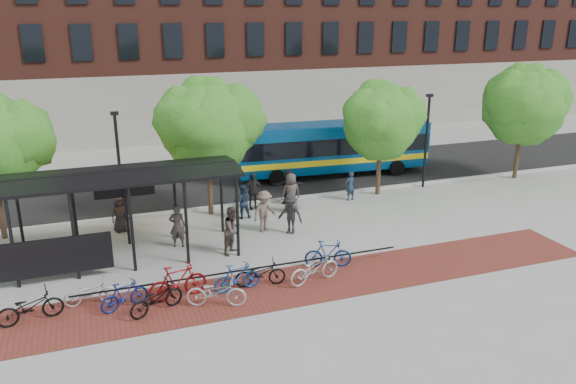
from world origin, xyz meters
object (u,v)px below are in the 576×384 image
object	(u,v)px
bus	(332,146)
pedestrian_2	(242,201)
pedestrian_7	(350,186)
pedestrian_1	(177,226)
pedestrian_8	(233,230)
pedestrian_3	(264,211)
bike_3	(124,295)
bike_8	(260,273)
pedestrian_4	(253,191)
bike_7	(237,277)
pedestrian_0	(119,214)
bike_6	(216,292)
bike_4	(156,298)
tree_d	(525,101)
tree_b	(209,122)
bus_shelter	(95,187)
lamp_post_left	(119,164)
lamp_post_right	(426,138)
pedestrian_6	(291,193)
bike_2	(90,293)
pedestrian_9	(290,214)
pedestrian_5	(289,187)
tree_c	(382,118)
bike_5	(177,282)
bike_10	(314,268)
bike_0	(30,307)

from	to	relation	value
bus	pedestrian_2	xyz separation A→B (m)	(-6.90, -5.31, -0.95)
bus	pedestrian_7	xyz separation A→B (m)	(-1.00, -4.65, -1.00)
pedestrian_1	pedestrian_8	xyz separation A→B (m)	(2.00, -1.38, 0.07)
pedestrian_3	bike_3	bearing A→B (deg)	-165.81
bike_8	pedestrian_4	distance (m)	8.17
bike_7	pedestrian_0	distance (m)	7.89
bike_6	pedestrian_1	size ratio (longest dim) A/B	1.09
bus	bike_4	distance (m)	17.45
tree_d	pedestrian_0	bearing A→B (deg)	-177.56
tree_b	pedestrian_1	xyz separation A→B (m)	(-2.20, -3.47, -3.55)
bike_4	bus_shelter	bearing A→B (deg)	-5.92
lamp_post_left	pedestrian_0	distance (m)	2.29
pedestrian_2	pedestrian_7	distance (m)	5.94
tree_d	bike_3	distance (m)	24.38
lamp_post_right	bike_7	xyz separation A→B (m)	(-12.80, -8.29, -2.23)
tree_d	bike_6	bearing A→B (deg)	-155.93
lamp_post_left	pedestrian_6	xyz separation A→B (m)	(7.74, -1.30, -1.79)
pedestrian_0	bike_3	bearing A→B (deg)	-116.01
bike_2	pedestrian_4	world-z (taller)	pedestrian_4
pedestrian_0	pedestrian_9	distance (m)	7.51
bike_6	bike_8	world-z (taller)	bike_6
bike_7	pedestrian_7	size ratio (longest dim) A/B	1.11
lamp_post_right	bike_8	bearing A→B (deg)	-145.50
bus	bike_6	world-z (taller)	bus
bike_6	pedestrian_5	bearing A→B (deg)	-12.36
tree_d	tree_c	bearing A→B (deg)	-180.00
bike_3	bike_8	size ratio (longest dim) A/B	0.91
bike_5	pedestrian_4	distance (m)	9.27
bike_3	bike_10	world-z (taller)	bike_10
bike_2	pedestrian_0	xyz separation A→B (m)	(1.40, 6.39, 0.37)
tree_d	bike_6	xyz separation A→B (m)	(-19.82, -8.85, -3.95)
bus_shelter	bike_6	bearing A→B (deg)	-55.81
bike_0	pedestrian_7	distance (m)	16.37
bike_6	bike_7	world-z (taller)	bike_6
bus	bike_0	xyz separation A→B (m)	(-15.60, -12.05, -1.25)
tree_b	pedestrian_8	world-z (taller)	tree_b
bus_shelter	pedestrian_6	bearing A→B (deg)	17.37
bike_8	pedestrian_0	distance (m)	8.23
bike_7	bike_2	bearing A→B (deg)	76.30
pedestrian_9	bike_8	bearing A→B (deg)	-75.23
tree_d	pedestrian_6	distance (m)	14.82
bus_shelter	bike_4	xyz separation A→B (m)	(1.51, -4.76, -2.50)
bike_5	pedestrian_4	world-z (taller)	pedestrian_4
bus_shelter	tree_b	xyz separation A→B (m)	(5.23, 3.83, 1.46)
tree_b	bike_2	bearing A→B (deg)	-127.99
bike_5	pedestrian_2	bearing A→B (deg)	-41.65
bike_5	bus	bearing A→B (deg)	-52.72
pedestrian_1	bus	bearing A→B (deg)	-130.89
tree_b	bike_0	size ratio (longest dim) A/B	3.27
bike_0	pedestrian_6	distance (m)	13.06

